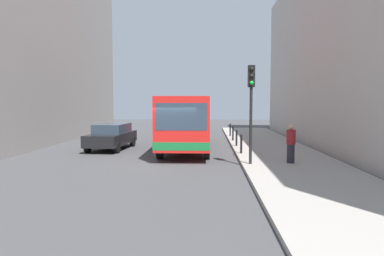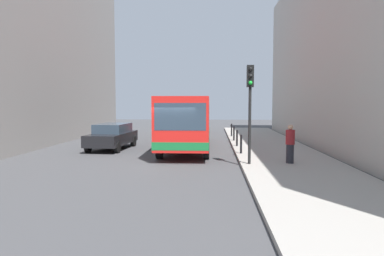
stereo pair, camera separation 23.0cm
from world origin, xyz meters
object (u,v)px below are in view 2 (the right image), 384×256
object	(u,v)px
bus	(188,119)
bollard_farthest	(232,130)
traffic_light	(250,96)
bollard_near	(241,144)
bollard_far	(234,133)
bollard_mid	(237,138)
car_behind_bus	(189,124)
pedestrian_near_signal	(290,144)
car_beside_bus	(112,136)

from	to	relation	value
bus	bollard_farthest	size ratio (longest dim) A/B	11.62
traffic_light	bollard_near	distance (m)	3.92
bollard_far	bollard_mid	bearing A→B (deg)	-90.00
bollard_near	bollard_mid	world-z (taller)	same
car_behind_bus	pedestrian_near_signal	size ratio (longest dim) A/B	2.75
traffic_light	bollard_farthest	bearing A→B (deg)	90.47
bollard_farthest	bollard_far	bearing A→B (deg)	-90.00
car_behind_bus	bollard_near	distance (m)	14.40
bollard_mid	traffic_light	bearing A→B (deg)	-89.07
car_beside_bus	bollard_mid	size ratio (longest dim) A/B	4.75
traffic_light	bollard_near	world-z (taller)	traffic_light
traffic_light	bollard_far	xyz separation A→B (m)	(-0.10, 9.25, -2.38)
car_behind_bus	pedestrian_near_signal	world-z (taller)	pedestrian_near_signal
car_behind_bus	bus	bearing A→B (deg)	90.25
bus	bollard_farthest	distance (m)	6.92
car_behind_bus	bollard_mid	world-z (taller)	car_behind_bus
bollard_farthest	pedestrian_near_signal	xyz separation A→B (m)	(1.84, -11.99, 0.34)
bollard_far	bollard_near	bearing A→B (deg)	-90.00
car_behind_bus	bollard_mid	size ratio (longest dim) A/B	4.73
bollard_farthest	pedestrian_near_signal	bearing A→B (deg)	-81.28
bus	car_behind_bus	size ratio (longest dim) A/B	2.46
car_behind_bus	bollard_farthest	world-z (taller)	car_behind_bus
car_behind_bus	bollard_far	size ratio (longest dim) A/B	4.73
car_beside_bus	car_behind_bus	size ratio (longest dim) A/B	1.00
car_beside_bus	bollard_farthest	distance (m)	9.99
car_beside_bus	traffic_light	world-z (taller)	traffic_light
car_beside_bus	bollard_mid	xyz separation A→B (m)	(7.27, 0.71, -0.16)
car_behind_bus	pedestrian_near_signal	xyz separation A→B (m)	(5.42, -16.73, 0.18)
bollard_far	bollard_farthest	size ratio (longest dim) A/B	1.00
bollard_farthest	car_beside_bus	bearing A→B (deg)	-136.72
traffic_light	car_beside_bus	bearing A→B (deg)	143.44
bollard_far	car_behind_bus	bearing A→B (deg)	114.66
car_beside_bus	pedestrian_near_signal	xyz separation A→B (m)	(9.11, -5.14, 0.18)
bollard_near	bollard_far	xyz separation A→B (m)	(0.00, 6.13, 0.00)
bollard_far	bollard_farthest	world-z (taller)	same
car_beside_bus	bollard_mid	bearing A→B (deg)	-170.45
car_beside_bus	pedestrian_near_signal	world-z (taller)	pedestrian_near_signal
bus	bollard_mid	bearing A→B (deg)	-179.41
traffic_light	bollard_mid	size ratio (longest dim) A/B	4.32
traffic_light	pedestrian_near_signal	world-z (taller)	traffic_light
traffic_light	bollard_near	bearing A→B (deg)	91.84
pedestrian_near_signal	bus	bearing A→B (deg)	-139.60
traffic_light	bus	bearing A→B (deg)	116.13
bus	bollard_near	distance (m)	4.32
bus	pedestrian_near_signal	bearing A→B (deg)	128.74
bus	bollard_mid	distance (m)	3.11
car_beside_bus	bollard_near	bearing A→B (deg)	166.01
car_beside_bus	car_behind_bus	world-z (taller)	same
bollard_mid	pedestrian_near_signal	size ratio (longest dim) A/B	0.58
car_beside_bus	bollard_far	distance (m)	8.20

